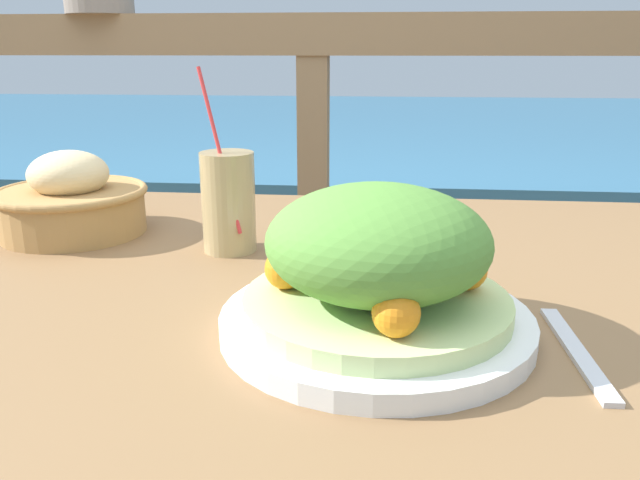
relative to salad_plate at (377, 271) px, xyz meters
The scene contains 7 objects.
patio_table 0.27m from the salad_plate, 135.92° to the left, with size 1.30×0.84×0.74m.
railing_fence 0.93m from the salad_plate, 99.91° to the left, with size 2.80×0.08×1.07m.
sea_backdrop 3.46m from the salad_plate, 92.68° to the left, with size 12.00×4.00×0.57m.
salad_plate is the anchor object (origin of this frame).
drink_glass 0.31m from the salad_plate, 130.23° to the left, with size 0.07×0.07×0.24m.
bread_basket 0.54m from the salad_plate, 146.73° to the left, with size 0.22×0.22×0.12m.
fork 0.19m from the salad_plate, ahead, with size 0.02×0.18×0.00m.
Camera 1 is at (0.16, -0.71, 1.00)m, focal length 35.00 mm.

